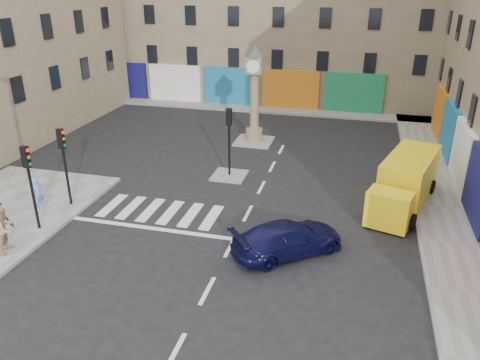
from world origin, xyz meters
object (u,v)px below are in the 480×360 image
at_px(traffic_light_left_near, 29,175).
at_px(navy_sedan, 288,238).
at_px(clock_pillar, 255,89).
at_px(pedestrian_blue, 38,193).
at_px(pedestrian_tan, 5,229).
at_px(yellow_van, 405,182).
at_px(traffic_light_left_far, 63,155).
at_px(traffic_light_island, 229,131).

height_order(traffic_light_left_near, navy_sedan, traffic_light_left_near).
bearing_deg(clock_pillar, traffic_light_left_near, -114.55).
bearing_deg(clock_pillar, pedestrian_blue, -121.15).
distance_m(traffic_light_left_near, pedestrian_tan, 2.39).
bearing_deg(yellow_van, traffic_light_left_near, -139.43).
height_order(traffic_light_left_near, pedestrian_blue, traffic_light_left_near).
xyz_separation_m(clock_pillar, pedestrian_tan, (-6.30, -15.65, -2.44)).
xyz_separation_m(clock_pillar, yellow_van, (8.98, -7.12, -2.41)).
distance_m(traffic_light_left_far, pedestrian_tan, 4.51).
bearing_deg(traffic_light_left_near, yellow_van, 23.60).
xyz_separation_m(traffic_light_left_near, pedestrian_blue, (-1.08, 1.59, -1.69)).
xyz_separation_m(traffic_light_island, yellow_van, (8.98, -1.12, -1.45)).
height_order(traffic_light_island, navy_sedan, traffic_light_island).
distance_m(traffic_light_left_near, yellow_van, 16.74).
distance_m(navy_sedan, pedestrian_tan, 10.97).
bearing_deg(pedestrian_tan, traffic_light_left_far, -11.11).
relative_size(navy_sedan, yellow_van, 0.69).
bearing_deg(clock_pillar, traffic_light_left_far, -118.94).
height_order(traffic_light_left_near, traffic_light_left_far, same).
distance_m(traffic_light_left_far, pedestrian_blue, 2.16).
xyz_separation_m(yellow_van, pedestrian_tan, (-15.28, -8.53, -0.03)).
xyz_separation_m(clock_pillar, navy_sedan, (4.30, -12.87, -2.89)).
bearing_deg(traffic_light_island, traffic_light_left_near, -128.93).
distance_m(navy_sedan, yellow_van, 7.43).
bearing_deg(pedestrian_tan, traffic_light_left_near, -11.15).
bearing_deg(traffic_light_left_far, navy_sedan, -7.90).
height_order(traffic_light_island, pedestrian_tan, traffic_light_island).
height_order(yellow_van, pedestrian_tan, yellow_van).
distance_m(clock_pillar, yellow_van, 11.71).
distance_m(traffic_light_island, pedestrian_tan, 11.62).
bearing_deg(yellow_van, traffic_light_island, -170.16).
relative_size(traffic_light_left_far, clock_pillar, 0.61).
bearing_deg(navy_sedan, pedestrian_tan, 65.26).
bearing_deg(pedestrian_tan, clock_pillar, -33.02).
distance_m(clock_pillar, pedestrian_blue, 14.50).
xyz_separation_m(traffic_light_left_near, clock_pillar, (6.30, 13.80, 0.93)).
bearing_deg(pedestrian_tan, navy_sedan, -86.38).
height_order(pedestrian_blue, pedestrian_tan, pedestrian_tan).
xyz_separation_m(traffic_light_left_near, yellow_van, (15.28, 6.68, -1.48)).
relative_size(clock_pillar, pedestrian_tan, 3.20).
relative_size(traffic_light_left_far, pedestrian_tan, 1.94).
relative_size(traffic_light_island, navy_sedan, 0.82).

